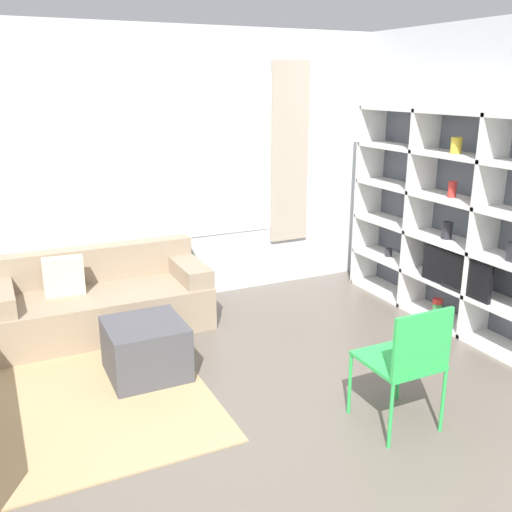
{
  "coord_description": "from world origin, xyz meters",
  "views": [
    {
      "loc": [
        -1.38,
        -2.11,
        2.17
      ],
      "look_at": [
        0.5,
        1.81,
        0.85
      ],
      "focal_mm": 40.0,
      "sensor_mm": 36.0,
      "label": 1
    }
  ],
  "objects_px": {
    "couch_main": "(100,301)",
    "shelving_unit": "(453,221)",
    "folding_chair": "(407,357)",
    "ottoman": "(146,349)"
  },
  "relations": [
    {
      "from": "couch_main",
      "to": "folding_chair",
      "type": "height_order",
      "value": "folding_chair"
    },
    {
      "from": "couch_main",
      "to": "folding_chair",
      "type": "xyz_separation_m",
      "value": [
        1.46,
        -2.45,
        0.25
      ]
    },
    {
      "from": "ottoman",
      "to": "couch_main",
      "type": "bearing_deg",
      "value": 98.19
    },
    {
      "from": "shelving_unit",
      "to": "couch_main",
      "type": "height_order",
      "value": "shelving_unit"
    },
    {
      "from": "folding_chair",
      "to": "couch_main",
      "type": "bearing_deg",
      "value": -59.15
    },
    {
      "from": "shelving_unit",
      "to": "couch_main",
      "type": "distance_m",
      "value": 3.31
    },
    {
      "from": "shelving_unit",
      "to": "ottoman",
      "type": "bearing_deg",
      "value": 177.08
    },
    {
      "from": "couch_main",
      "to": "shelving_unit",
      "type": "bearing_deg",
      "value": -21.22
    },
    {
      "from": "shelving_unit",
      "to": "ottoman",
      "type": "height_order",
      "value": "shelving_unit"
    },
    {
      "from": "ottoman",
      "to": "folding_chair",
      "type": "height_order",
      "value": "folding_chair"
    }
  ]
}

